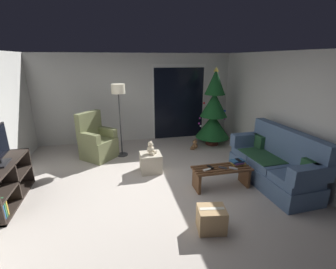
{
  "coord_description": "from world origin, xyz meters",
  "views": [
    {
      "loc": [
        -0.64,
        -3.84,
        2.35
      ],
      "look_at": [
        0.4,
        0.7,
        0.85
      ],
      "focal_mm": 25.3,
      "sensor_mm": 36.0,
      "label": 1
    }
  ],
  "objects_px": {
    "remote_black": "(210,167)",
    "cell_phone": "(238,160)",
    "coffee_table": "(221,174)",
    "media_shelf": "(3,186)",
    "book_stack": "(238,162)",
    "ottoman": "(151,162)",
    "remote_silver": "(233,168)",
    "couch": "(275,164)",
    "remote_white": "(207,170)",
    "remote_graphite": "(223,168)",
    "armchair": "(97,142)",
    "cardboard_box_taped_mid_floor": "(211,219)",
    "floor_lamp": "(119,96)",
    "christmas_tree": "(214,112)",
    "teddy_bear_cream": "(151,148)",
    "teddy_bear_chestnut_by_tree": "(195,145)"
  },
  "relations": [
    {
      "from": "christmas_tree",
      "to": "teddy_bear_chestnut_by_tree",
      "type": "xyz_separation_m",
      "value": [
        -0.62,
        -0.28,
        -0.82
      ]
    },
    {
      "from": "remote_white",
      "to": "cardboard_box_taped_mid_floor",
      "type": "height_order",
      "value": "remote_white"
    },
    {
      "from": "remote_white",
      "to": "cardboard_box_taped_mid_floor",
      "type": "xyz_separation_m",
      "value": [
        -0.33,
        -1.03,
        -0.24
      ]
    },
    {
      "from": "book_stack",
      "to": "media_shelf",
      "type": "height_order",
      "value": "media_shelf"
    },
    {
      "from": "armchair",
      "to": "book_stack",
      "type": "bearing_deg",
      "value": -35.18
    },
    {
      "from": "coffee_table",
      "to": "teddy_bear_cream",
      "type": "distance_m",
      "value": 1.55
    },
    {
      "from": "coffee_table",
      "to": "cardboard_box_taped_mid_floor",
      "type": "relative_size",
      "value": 2.53
    },
    {
      "from": "couch",
      "to": "cell_phone",
      "type": "distance_m",
      "value": 0.73
    },
    {
      "from": "remote_black",
      "to": "remote_graphite",
      "type": "relative_size",
      "value": 1.0
    },
    {
      "from": "book_stack",
      "to": "teddy_bear_cream",
      "type": "relative_size",
      "value": 1.02
    },
    {
      "from": "floor_lamp",
      "to": "teddy_bear_cream",
      "type": "height_order",
      "value": "floor_lamp"
    },
    {
      "from": "remote_graphite",
      "to": "couch",
      "type": "bearing_deg",
      "value": 128.41
    },
    {
      "from": "remote_white",
      "to": "book_stack",
      "type": "xyz_separation_m",
      "value": [
        0.67,
        0.12,
        0.03
      ]
    },
    {
      "from": "cell_phone",
      "to": "armchair",
      "type": "xyz_separation_m",
      "value": [
        -2.73,
        1.93,
        -0.1
      ]
    },
    {
      "from": "coffee_table",
      "to": "media_shelf",
      "type": "xyz_separation_m",
      "value": [
        -3.77,
        0.28,
        0.07
      ]
    },
    {
      "from": "book_stack",
      "to": "floor_lamp",
      "type": "bearing_deg",
      "value": 137.7
    },
    {
      "from": "remote_graphite",
      "to": "teddy_bear_chestnut_by_tree",
      "type": "distance_m",
      "value": 2.04
    },
    {
      "from": "cell_phone",
      "to": "book_stack",
      "type": "bearing_deg",
      "value": 108.74
    },
    {
      "from": "remote_white",
      "to": "teddy_bear_cream",
      "type": "relative_size",
      "value": 0.55
    },
    {
      "from": "media_shelf",
      "to": "ottoman",
      "type": "height_order",
      "value": "media_shelf"
    },
    {
      "from": "christmas_tree",
      "to": "remote_silver",
      "type": "bearing_deg",
      "value": -104.06
    },
    {
      "from": "coffee_table",
      "to": "remote_graphite",
      "type": "height_order",
      "value": "remote_graphite"
    },
    {
      "from": "couch",
      "to": "book_stack",
      "type": "xyz_separation_m",
      "value": [
        -0.72,
        0.15,
        0.05
      ]
    },
    {
      "from": "teddy_bear_chestnut_by_tree",
      "to": "couch",
      "type": "bearing_deg",
      "value": -65.93
    },
    {
      "from": "remote_black",
      "to": "ottoman",
      "type": "xyz_separation_m",
      "value": [
        -0.99,
        0.9,
        -0.21
      ]
    },
    {
      "from": "christmas_tree",
      "to": "armchair",
      "type": "xyz_separation_m",
      "value": [
        -3.14,
        -0.27,
        -0.54
      ]
    },
    {
      "from": "remote_graphite",
      "to": "armchair",
      "type": "bearing_deg",
      "value": -89.54
    },
    {
      "from": "christmas_tree",
      "to": "floor_lamp",
      "type": "height_order",
      "value": "christmas_tree"
    },
    {
      "from": "coffee_table",
      "to": "cardboard_box_taped_mid_floor",
      "type": "bearing_deg",
      "value": -121.03
    },
    {
      "from": "media_shelf",
      "to": "ottoman",
      "type": "bearing_deg",
      "value": 14.82
    },
    {
      "from": "christmas_tree",
      "to": "floor_lamp",
      "type": "bearing_deg",
      "value": -174.42
    },
    {
      "from": "book_stack",
      "to": "ottoman",
      "type": "height_order",
      "value": "book_stack"
    },
    {
      "from": "couch",
      "to": "book_stack",
      "type": "height_order",
      "value": "couch"
    },
    {
      "from": "floor_lamp",
      "to": "teddy_bear_chestnut_by_tree",
      "type": "distance_m",
      "value": 2.37
    },
    {
      "from": "coffee_table",
      "to": "cell_phone",
      "type": "xyz_separation_m",
      "value": [
        0.36,
        0.06,
        0.23
      ]
    },
    {
      "from": "remote_black",
      "to": "remote_graphite",
      "type": "height_order",
      "value": "same"
    },
    {
      "from": "ottoman",
      "to": "coffee_table",
      "type": "bearing_deg",
      "value": -38.63
    },
    {
      "from": "couch",
      "to": "remote_white",
      "type": "distance_m",
      "value": 1.39
    },
    {
      "from": "book_stack",
      "to": "ottoman",
      "type": "xyz_separation_m",
      "value": [
        -1.56,
        0.88,
        -0.24
      ]
    },
    {
      "from": "remote_silver",
      "to": "cell_phone",
      "type": "relative_size",
      "value": 1.08
    },
    {
      "from": "couch",
      "to": "remote_white",
      "type": "relative_size",
      "value": 12.6
    },
    {
      "from": "ottoman",
      "to": "remote_silver",
      "type": "bearing_deg",
      "value": -37.31
    },
    {
      "from": "couch",
      "to": "remote_silver",
      "type": "height_order",
      "value": "couch"
    },
    {
      "from": "remote_silver",
      "to": "media_shelf",
      "type": "relative_size",
      "value": 0.11
    },
    {
      "from": "teddy_bear_chestnut_by_tree",
      "to": "armchair",
      "type": "bearing_deg",
      "value": 179.81
    },
    {
      "from": "remote_black",
      "to": "floor_lamp",
      "type": "distance_m",
      "value": 2.73
    },
    {
      "from": "remote_black",
      "to": "cell_phone",
      "type": "bearing_deg",
      "value": -18.9
    },
    {
      "from": "remote_graphite",
      "to": "floor_lamp",
      "type": "distance_m",
      "value": 2.92
    },
    {
      "from": "remote_white",
      "to": "floor_lamp",
      "type": "bearing_deg",
      "value": -159.23
    },
    {
      "from": "teddy_bear_cream",
      "to": "remote_graphite",
      "type": "bearing_deg",
      "value": -39.38
    }
  ]
}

